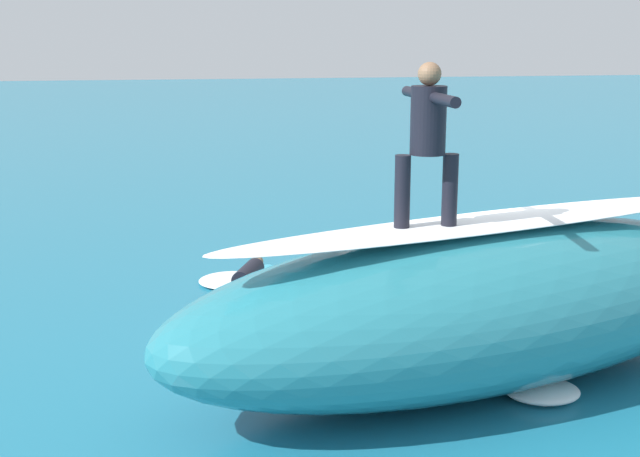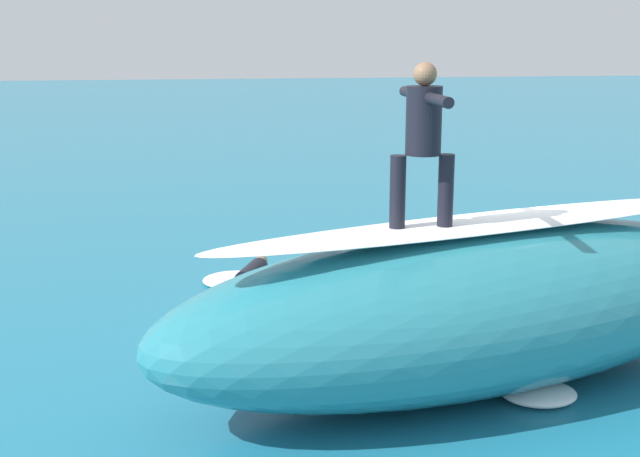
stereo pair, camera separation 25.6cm
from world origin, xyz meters
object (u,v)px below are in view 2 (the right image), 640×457
at_px(surfer_riding, 423,133).
at_px(surfboard_paddling, 252,285).
at_px(surfer_paddling, 249,276).
at_px(surfboard_riding, 421,231).

bearing_deg(surfer_riding, surfboard_paddling, -70.84).
distance_m(surfboard_paddling, surfer_paddling, 0.21).
bearing_deg(surfer_riding, surfboard_riding, 75.71).
height_order(surfer_riding, surfer_paddling, surfer_riding).
relative_size(surfer_riding, surfer_paddling, 1.04).
relative_size(surfboard_riding, surfer_riding, 1.16).
distance_m(surfboard_riding, surfboard_paddling, 4.61).
bearing_deg(surfboard_paddling, surfboard_riding, -138.80).
bearing_deg(surfer_paddling, surfboard_paddling, -0.00).
height_order(surfboard_riding, surfer_riding, surfer_riding).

